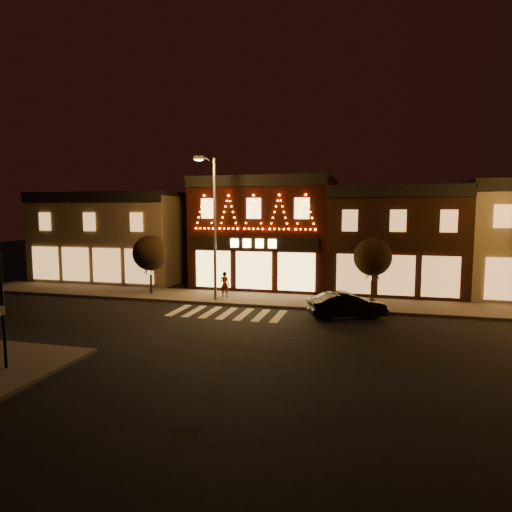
% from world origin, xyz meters
% --- Properties ---
extents(ground, '(120.00, 120.00, 0.00)m').
position_xyz_m(ground, '(0.00, 0.00, 0.00)').
color(ground, black).
rests_on(ground, ground).
extents(sidewalk_far, '(44.00, 4.00, 0.15)m').
position_xyz_m(sidewalk_far, '(2.00, 8.00, 0.07)').
color(sidewalk_far, '#47423D').
rests_on(sidewalk_far, ground).
extents(building_left, '(12.20, 8.28, 7.30)m').
position_xyz_m(building_left, '(-13.00, 13.99, 3.66)').
color(building_left, brown).
rests_on(building_left, ground).
extents(building_pulp, '(10.20, 8.34, 8.30)m').
position_xyz_m(building_pulp, '(0.00, 13.98, 4.16)').
color(building_pulp, '#330E0B').
rests_on(building_pulp, ground).
extents(building_right_a, '(9.20, 8.28, 7.50)m').
position_xyz_m(building_right_a, '(9.50, 13.99, 3.76)').
color(building_right_a, '#371D13').
rests_on(building_right_a, ground).
extents(streetlamp_mid, '(0.70, 2.05, 8.95)m').
position_xyz_m(streetlamp_mid, '(-1.79, 6.62, 5.40)').
color(streetlamp_mid, '#59595E').
rests_on(streetlamp_mid, sidewalk_far).
extents(tree_left, '(2.40, 2.40, 4.01)m').
position_xyz_m(tree_left, '(-6.73, 7.72, 2.95)').
color(tree_left, black).
rests_on(tree_left, sidewalk_far).
extents(tree_right, '(2.37, 2.37, 3.97)m').
position_xyz_m(tree_right, '(7.99, 9.05, 2.93)').
color(tree_right, black).
rests_on(tree_right, sidewalk_far).
extents(dark_sedan, '(4.47, 3.03, 1.39)m').
position_xyz_m(dark_sedan, '(6.67, 4.68, 0.70)').
color(dark_sedan, black).
rests_on(dark_sedan, ground).
extents(pedestrian, '(0.65, 0.45, 1.69)m').
position_xyz_m(pedestrian, '(-1.45, 7.90, 0.99)').
color(pedestrian, gray).
rests_on(pedestrian, sidewalk_far).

